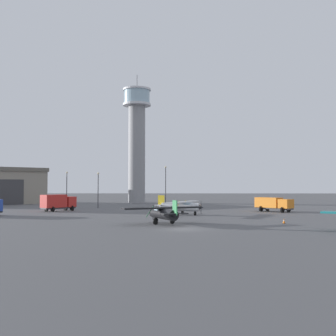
{
  "coord_description": "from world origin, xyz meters",
  "views": [
    {
      "loc": [
        -0.61,
        -46.28,
        4.84
      ],
      "look_at": [
        -2.34,
        31.12,
        8.03
      ],
      "focal_mm": 44.58,
      "sensor_mm": 36.0,
      "label": 1
    }
  ],
  "objects_px": {
    "airplane_silver": "(180,206)",
    "airplane_black": "(164,213)",
    "light_post_north": "(166,183)",
    "control_tower": "(137,137)",
    "traffic_cone_near_right": "(284,221)",
    "light_post_east": "(67,185)",
    "light_post_centre": "(98,186)",
    "truck_box_red": "(58,202)",
    "truck_box_orange": "(273,204)"
  },
  "relations": [
    {
      "from": "light_post_centre",
      "to": "truck_box_orange",
      "type": "bearing_deg",
      "value": -17.45
    },
    {
      "from": "light_post_north",
      "to": "airplane_black",
      "type": "bearing_deg",
      "value": -88.76
    },
    {
      "from": "control_tower",
      "to": "truck_box_red",
      "type": "distance_m",
      "value": 43.0
    },
    {
      "from": "control_tower",
      "to": "light_post_centre",
      "type": "relative_size",
      "value": 4.74
    },
    {
      "from": "control_tower",
      "to": "truck_box_orange",
      "type": "height_order",
      "value": "control_tower"
    },
    {
      "from": "light_post_centre",
      "to": "traffic_cone_near_right",
      "type": "xyz_separation_m",
      "value": [
        30.08,
        -34.09,
        -4.24
      ]
    },
    {
      "from": "truck_box_orange",
      "to": "traffic_cone_near_right",
      "type": "height_order",
      "value": "truck_box_orange"
    },
    {
      "from": "airplane_black",
      "to": "light_post_east",
      "type": "bearing_deg",
      "value": 2.91
    },
    {
      "from": "light_post_east",
      "to": "light_post_north",
      "type": "bearing_deg",
      "value": -20.51
    },
    {
      "from": "control_tower",
      "to": "light_post_north",
      "type": "xyz_separation_m",
      "value": [
        8.74,
        -25.89,
        -12.96
      ]
    },
    {
      "from": "light_post_north",
      "to": "light_post_east",
      "type": "bearing_deg",
      "value": 159.49
    },
    {
      "from": "light_post_north",
      "to": "truck_box_orange",
      "type": "bearing_deg",
      "value": -32.62
    },
    {
      "from": "airplane_silver",
      "to": "truck_box_red",
      "type": "xyz_separation_m",
      "value": [
        -22.61,
        8.92,
        0.25
      ]
    },
    {
      "from": "control_tower",
      "to": "light_post_east",
      "type": "distance_m",
      "value": 26.32
    },
    {
      "from": "control_tower",
      "to": "truck_box_red",
      "type": "height_order",
      "value": "control_tower"
    },
    {
      "from": "light_post_east",
      "to": "light_post_centre",
      "type": "bearing_deg",
      "value": -48.86
    },
    {
      "from": "truck_box_red",
      "to": "traffic_cone_near_right",
      "type": "bearing_deg",
      "value": -84.43
    },
    {
      "from": "airplane_silver",
      "to": "light_post_east",
      "type": "xyz_separation_m",
      "value": [
        -26.64,
        30.05,
        3.39
      ]
    },
    {
      "from": "airplane_silver",
      "to": "traffic_cone_near_right",
      "type": "height_order",
      "value": "airplane_silver"
    },
    {
      "from": "light_post_east",
      "to": "light_post_north",
      "type": "xyz_separation_m",
      "value": [
        23.66,
        -8.85,
        0.45
      ]
    },
    {
      "from": "control_tower",
      "to": "airplane_black",
      "type": "height_order",
      "value": "control_tower"
    },
    {
      "from": "control_tower",
      "to": "light_post_centre",
      "type": "distance_m",
      "value": 31.6
    },
    {
      "from": "light_post_north",
      "to": "truck_box_red",
      "type": "bearing_deg",
      "value": -147.99
    },
    {
      "from": "control_tower",
      "to": "traffic_cone_near_right",
      "type": "bearing_deg",
      "value": -68.29
    },
    {
      "from": "truck_box_red",
      "to": "light_post_north",
      "type": "height_order",
      "value": "light_post_north"
    },
    {
      "from": "truck_box_red",
      "to": "light_post_centre",
      "type": "xyz_separation_m",
      "value": [
        5.52,
        10.2,
        2.84
      ]
    },
    {
      "from": "control_tower",
      "to": "light_post_north",
      "type": "relative_size",
      "value": 3.99
    },
    {
      "from": "airplane_black",
      "to": "light_post_north",
      "type": "distance_m",
      "value": 37.65
    },
    {
      "from": "control_tower",
      "to": "airplane_black",
      "type": "relative_size",
      "value": 3.56
    },
    {
      "from": "truck_box_red",
      "to": "light_post_east",
      "type": "height_order",
      "value": "light_post_east"
    },
    {
      "from": "control_tower",
      "to": "truck_box_orange",
      "type": "xyz_separation_m",
      "value": [
        28.74,
        -38.69,
        -16.78
      ]
    },
    {
      "from": "light_post_east",
      "to": "light_post_centre",
      "type": "height_order",
      "value": "light_post_east"
    },
    {
      "from": "truck_box_orange",
      "to": "light_post_north",
      "type": "bearing_deg",
      "value": -165.21
    },
    {
      "from": "airplane_black",
      "to": "light_post_centre",
      "type": "relative_size",
      "value": 1.33
    },
    {
      "from": "control_tower",
      "to": "traffic_cone_near_right",
      "type": "distance_m",
      "value": 69.16
    },
    {
      "from": "control_tower",
      "to": "light_post_north",
      "type": "distance_m",
      "value": 30.24
    },
    {
      "from": "truck_box_orange",
      "to": "light_post_north",
      "type": "relative_size",
      "value": 0.74
    },
    {
      "from": "light_post_north",
      "to": "traffic_cone_near_right",
      "type": "height_order",
      "value": "light_post_north"
    },
    {
      "from": "airplane_silver",
      "to": "airplane_black",
      "type": "bearing_deg",
      "value": -72.35
    },
    {
      "from": "control_tower",
      "to": "light_post_north",
      "type": "height_order",
      "value": "control_tower"
    },
    {
      "from": "light_post_east",
      "to": "control_tower",
      "type": "bearing_deg",
      "value": 48.78
    },
    {
      "from": "light_post_north",
      "to": "traffic_cone_near_right",
      "type": "bearing_deg",
      "value": -66.18
    },
    {
      "from": "truck_box_red",
      "to": "light_post_centre",
      "type": "relative_size",
      "value": 0.85
    },
    {
      "from": "airplane_silver",
      "to": "light_post_centre",
      "type": "height_order",
      "value": "light_post_centre"
    },
    {
      "from": "truck_box_orange",
      "to": "truck_box_red",
      "type": "bearing_deg",
      "value": -133.35
    },
    {
      "from": "airplane_silver",
      "to": "light_post_north",
      "type": "height_order",
      "value": "light_post_north"
    },
    {
      "from": "truck_box_red",
      "to": "airplane_black",
      "type": "bearing_deg",
      "value": -101.47
    },
    {
      "from": "control_tower",
      "to": "airplane_silver",
      "type": "height_order",
      "value": "control_tower"
    },
    {
      "from": "light_post_centre",
      "to": "control_tower",
      "type": "bearing_deg",
      "value": 79.11
    },
    {
      "from": "airplane_silver",
      "to": "light_post_north",
      "type": "bearing_deg",
      "value": 123.22
    }
  ]
}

